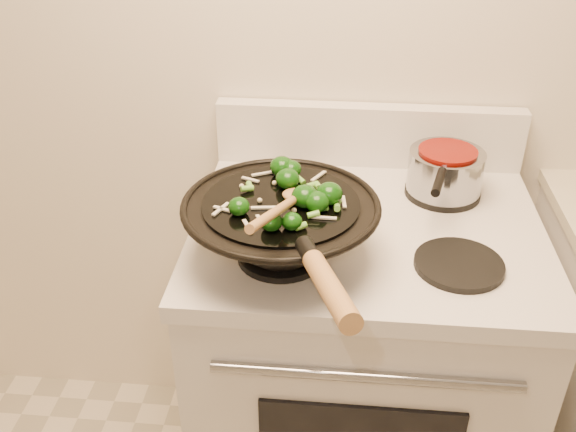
{
  "coord_description": "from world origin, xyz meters",
  "views": [
    {
      "loc": [
        -0.14,
        -0.06,
        1.68
      ],
      "look_at": [
        -0.24,
        1.01,
        1.03
      ],
      "focal_mm": 40.0,
      "sensor_mm": 36.0,
      "label": 1
    }
  ],
  "objects": [
    {
      "name": "stove",
      "position": [
        -0.08,
        1.17,
        0.47
      ],
      "size": [
        0.78,
        0.67,
        1.08
      ],
      "color": "silver",
      "rests_on": "ground"
    },
    {
      "name": "wok",
      "position": [
        -0.25,
        1.02,
        1.0
      ],
      "size": [
        0.39,
        0.64,
        0.21
      ],
      "color": "black",
      "rests_on": "stove"
    },
    {
      "name": "stirfry",
      "position": [
        -0.23,
        1.04,
        1.07
      ],
      "size": [
        0.26,
        0.26,
        0.05
      ],
      "color": "#0D3A09",
      "rests_on": "wok"
    },
    {
      "name": "wooden_spoon",
      "position": [
        -0.24,
        0.96,
        1.09
      ],
      "size": [
        0.1,
        0.3,
        0.1
      ],
      "color": "#A0713F",
      "rests_on": "wok"
    },
    {
      "name": "saucepan",
      "position": [
        0.1,
        1.32,
        0.99
      ],
      "size": [
        0.18,
        0.28,
        0.1
      ],
      "color": "gray",
      "rests_on": "stove"
    }
  ]
}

